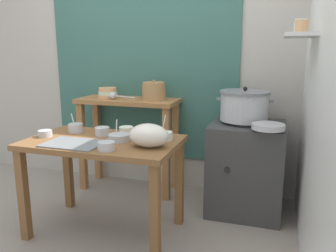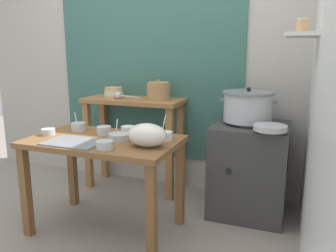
{
  "view_description": "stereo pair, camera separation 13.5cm",
  "coord_description": "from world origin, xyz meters",
  "px_view_note": "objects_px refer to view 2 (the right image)",
  "views": [
    {
      "loc": [
        1.13,
        -2.14,
        1.36
      ],
      "look_at": [
        0.4,
        0.16,
        0.82
      ],
      "focal_mm": 36.8,
      "sensor_mm": 36.0,
      "label": 1
    },
    {
      "loc": [
        1.25,
        -2.1,
        1.36
      ],
      "look_at": [
        0.4,
        0.16,
        0.82
      ],
      "focal_mm": 36.8,
      "sensor_mm": 36.0,
      "label": 2
    }
  ],
  "objects_px": {
    "bowl_stack_enamel": "(114,93)",
    "prep_bowl_1": "(128,129)",
    "wide_pan": "(270,128)",
    "back_shelf_table": "(134,121)",
    "serving_tray": "(74,142)",
    "prep_bowl_0": "(119,137)",
    "prep_bowl_5": "(104,130)",
    "prep_bowl_2": "(48,132)",
    "prep_bowl_6": "(105,145)",
    "clay_pot": "(159,91)",
    "steamer_pot": "(248,106)",
    "ladle": "(119,95)",
    "prep_table": "(104,153)",
    "stove_block": "(249,168)",
    "prep_bowl_4": "(79,126)",
    "plastic_bag": "(147,135)",
    "prep_bowl_3": "(165,135)"
  },
  "relations": [
    {
      "from": "wide_pan",
      "to": "prep_bowl_0",
      "type": "height_order",
      "value": "prep_bowl_0"
    },
    {
      "from": "steamer_pot",
      "to": "ladle",
      "type": "distance_m",
      "value": 1.2
    },
    {
      "from": "prep_table",
      "to": "wide_pan",
      "type": "relative_size",
      "value": 4.52
    },
    {
      "from": "clay_pot",
      "to": "serving_tray",
      "type": "relative_size",
      "value": 0.54
    },
    {
      "from": "back_shelf_table",
      "to": "prep_bowl_5",
      "type": "relative_size",
      "value": 8.77
    },
    {
      "from": "prep_bowl_2",
      "to": "prep_bowl_3",
      "type": "distance_m",
      "value": 0.9
    },
    {
      "from": "wide_pan",
      "to": "prep_bowl_1",
      "type": "distance_m",
      "value": 1.08
    },
    {
      "from": "serving_tray",
      "to": "prep_bowl_0",
      "type": "height_order",
      "value": "prep_bowl_0"
    },
    {
      "from": "prep_table",
      "to": "steamer_pot",
      "type": "xyz_separation_m",
      "value": [
        0.93,
        0.71,
        0.3
      ]
    },
    {
      "from": "prep_bowl_2",
      "to": "back_shelf_table",
      "type": "bearing_deg",
      "value": 71.48
    },
    {
      "from": "stove_block",
      "to": "clay_pot",
      "type": "relative_size",
      "value": 3.59
    },
    {
      "from": "stove_block",
      "to": "bowl_stack_enamel",
      "type": "height_order",
      "value": "bowl_stack_enamel"
    },
    {
      "from": "prep_bowl_4",
      "to": "stove_block",
      "type": "bearing_deg",
      "value": 23.01
    },
    {
      "from": "back_shelf_table",
      "to": "serving_tray",
      "type": "relative_size",
      "value": 2.4
    },
    {
      "from": "prep_bowl_3",
      "to": "prep_bowl_1",
      "type": "bearing_deg",
      "value": 161.76
    },
    {
      "from": "ladle",
      "to": "bowl_stack_enamel",
      "type": "bearing_deg",
      "value": 141.35
    },
    {
      "from": "clay_pot",
      "to": "prep_bowl_5",
      "type": "xyz_separation_m",
      "value": [
        -0.16,
        -0.71,
        -0.23
      ]
    },
    {
      "from": "prep_table",
      "to": "stove_block",
      "type": "height_order",
      "value": "stove_block"
    },
    {
      "from": "steamer_pot",
      "to": "ladle",
      "type": "relative_size",
      "value": 1.57
    },
    {
      "from": "ladle",
      "to": "stove_block",
      "type": "bearing_deg",
      "value": -2.15
    },
    {
      "from": "prep_bowl_4",
      "to": "prep_bowl_5",
      "type": "distance_m",
      "value": 0.25
    },
    {
      "from": "prep_bowl_6",
      "to": "clay_pot",
      "type": "bearing_deg",
      "value": 92.77
    },
    {
      "from": "plastic_bag",
      "to": "stove_block",
      "type": "bearing_deg",
      "value": 52.56
    },
    {
      "from": "prep_table",
      "to": "stove_block",
      "type": "relative_size",
      "value": 1.41
    },
    {
      "from": "back_shelf_table",
      "to": "bowl_stack_enamel",
      "type": "height_order",
      "value": "bowl_stack_enamel"
    },
    {
      "from": "prep_bowl_4",
      "to": "ladle",
      "type": "bearing_deg",
      "value": 85.31
    },
    {
      "from": "plastic_bag",
      "to": "prep_bowl_2",
      "type": "distance_m",
      "value": 0.84
    },
    {
      "from": "stove_block",
      "to": "ladle",
      "type": "xyz_separation_m",
      "value": [
        -1.24,
        0.05,
        0.55
      ]
    },
    {
      "from": "bowl_stack_enamel",
      "to": "prep_bowl_0",
      "type": "relative_size",
      "value": 1.23
    },
    {
      "from": "steamer_pot",
      "to": "prep_bowl_3",
      "type": "relative_size",
      "value": 2.58
    },
    {
      "from": "prep_bowl_5",
      "to": "serving_tray",
      "type": "bearing_deg",
      "value": -103.71
    },
    {
      "from": "steamer_pot",
      "to": "prep_bowl_6",
      "type": "height_order",
      "value": "steamer_pot"
    },
    {
      "from": "clay_pot",
      "to": "wide_pan",
      "type": "height_order",
      "value": "clay_pot"
    },
    {
      "from": "serving_tray",
      "to": "prep_bowl_2",
      "type": "xyz_separation_m",
      "value": [
        -0.32,
        0.12,
        0.02
      ]
    },
    {
      "from": "serving_tray",
      "to": "prep_bowl_5",
      "type": "bearing_deg",
      "value": 76.29
    },
    {
      "from": "prep_bowl_5",
      "to": "prep_bowl_6",
      "type": "bearing_deg",
      "value": -58.38
    },
    {
      "from": "bowl_stack_enamel",
      "to": "prep_bowl_6",
      "type": "bearing_deg",
      "value": -63.62
    },
    {
      "from": "bowl_stack_enamel",
      "to": "back_shelf_table",
      "type": "bearing_deg",
      "value": -0.57
    },
    {
      "from": "serving_tray",
      "to": "prep_bowl_2",
      "type": "bearing_deg",
      "value": 158.98
    },
    {
      "from": "prep_table",
      "to": "prep_bowl_6",
      "type": "bearing_deg",
      "value": -56.97
    },
    {
      "from": "stove_block",
      "to": "plastic_bag",
      "type": "distance_m",
      "value": 1.05
    },
    {
      "from": "prep_bowl_1",
      "to": "prep_bowl_0",
      "type": "bearing_deg",
      "value": -77.23
    },
    {
      "from": "clay_pot",
      "to": "prep_bowl_1",
      "type": "distance_m",
      "value": 0.62
    },
    {
      "from": "back_shelf_table",
      "to": "stove_block",
      "type": "distance_m",
      "value": 1.18
    },
    {
      "from": "bowl_stack_enamel",
      "to": "prep_bowl_1",
      "type": "distance_m",
      "value": 0.76
    },
    {
      "from": "prep_bowl_4",
      "to": "prep_bowl_6",
      "type": "xyz_separation_m",
      "value": [
        0.47,
        -0.38,
        -0.01
      ]
    },
    {
      "from": "wide_pan",
      "to": "prep_bowl_0",
      "type": "relative_size",
      "value": 1.56
    },
    {
      "from": "wide_pan",
      "to": "prep_bowl_1",
      "type": "xyz_separation_m",
      "value": [
        -1.06,
        -0.19,
        -0.05
      ]
    },
    {
      "from": "stove_block",
      "to": "prep_bowl_4",
      "type": "relative_size",
      "value": 5.16
    },
    {
      "from": "prep_bowl_4",
      "to": "back_shelf_table",
      "type": "bearing_deg",
      "value": 77.3
    }
  ]
}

